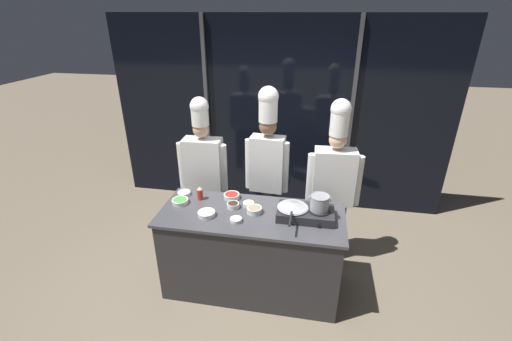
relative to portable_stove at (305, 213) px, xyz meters
name	(u,v)px	position (x,y,z in m)	size (l,w,h in m)	color
ground_plane	(252,285)	(-0.52, -0.03, -0.97)	(24.00, 24.00, 0.00)	#7F705B
window_wall_back	(277,117)	(-0.52, 1.88, 0.38)	(4.78, 0.09, 2.70)	black
demo_counter	(252,251)	(-0.52, -0.03, -0.51)	(1.81, 0.75, 0.92)	#2D2D30
portable_stove	(305,213)	(0.00, 0.00, 0.00)	(0.54, 0.33, 0.10)	#28282B
frying_pan	(293,205)	(-0.12, 0.00, 0.07)	(0.30, 0.51, 0.05)	#ADAFB5
stock_pot	(320,202)	(0.12, 0.00, 0.13)	(0.21, 0.18, 0.15)	#93969B
squeeze_bottle_chili	(200,193)	(-1.10, 0.15, 0.02)	(0.06, 0.06, 0.15)	red
prep_bowl_soy_glaze	(233,205)	(-0.72, 0.05, -0.02)	(0.13, 0.13, 0.05)	white
prep_bowl_ginger	(249,203)	(-0.58, 0.12, -0.03)	(0.12, 0.12, 0.04)	white
prep_bowl_scallions	(180,201)	(-1.28, 0.04, -0.02)	(0.17, 0.17, 0.05)	white
prep_bowl_noodles	(206,213)	(-0.94, -0.14, -0.02)	(0.17, 0.17, 0.05)	white
prep_bowl_mushrooms	(254,210)	(-0.50, 0.00, -0.01)	(0.15, 0.15, 0.06)	white
prep_bowl_bean_sprouts	(184,193)	(-1.31, 0.22, -0.03)	(0.14, 0.14, 0.04)	white
prep_bowl_bell_pepper	(232,196)	(-0.78, 0.23, -0.02)	(0.17, 0.17, 0.05)	white
prep_bowl_onion	(236,220)	(-0.64, -0.19, -0.03)	(0.11, 0.11, 0.04)	white
chef_head	(203,165)	(-1.24, 0.69, 0.10)	(0.59, 0.25, 1.87)	#2D3856
chef_sous	(267,159)	(-0.48, 0.71, 0.23)	(0.50, 0.22, 2.01)	#2D3856
chef_line	(334,176)	(0.27, 0.61, 0.12)	(0.59, 0.26, 1.94)	#4C4C51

